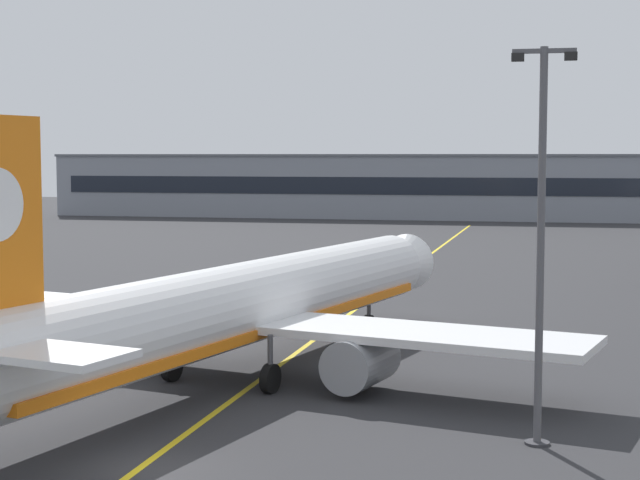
% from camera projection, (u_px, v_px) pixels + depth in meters
% --- Properties ---
extents(ground_plane, '(400.00, 400.00, 0.00)m').
position_uv_depth(ground_plane, '(154.00, 470.00, 33.12)').
color(ground_plane, '#2D2D30').
extents(taxiway_centreline, '(3.51, 179.98, 0.01)m').
position_uv_depth(taxiway_centreline, '(338.00, 322.00, 62.29)').
color(taxiway_centreline, yellow).
rests_on(taxiway_centreline, ground).
extents(airliner_foreground, '(32.21, 40.96, 11.65)m').
position_uv_depth(airliner_foreground, '(241.00, 307.00, 46.32)').
color(airliner_foreground, white).
rests_on(airliner_foreground, ground).
extents(apron_lamp_post, '(2.24, 0.90, 14.12)m').
position_uv_depth(apron_lamp_post, '(541.00, 240.00, 35.42)').
color(apron_lamp_post, '#515156').
rests_on(apron_lamp_post, ground).
extents(safety_cone_by_nose_gear, '(0.44, 0.44, 0.55)m').
position_uv_depth(safety_cone_by_nose_gear, '(343.00, 320.00, 61.61)').
color(safety_cone_by_nose_gear, orange).
rests_on(safety_cone_by_nose_gear, ground).
extents(terminal_building, '(136.69, 12.40, 10.57)m').
position_uv_depth(terminal_building, '(456.00, 186.00, 164.20)').
color(terminal_building, gray).
rests_on(terminal_building, ground).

